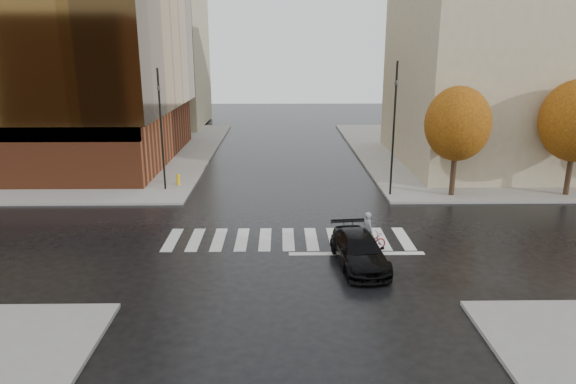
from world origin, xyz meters
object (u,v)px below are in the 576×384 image
Objects in this scene: traffic_light_nw at (161,122)px; fire_hydrant at (178,179)px; cyclist at (369,238)px; sedan at (359,250)px; traffic_light_ne at (394,119)px.

traffic_light_nw reaches higher than fire_hydrant.
cyclist is 0.25× the size of traffic_light_nw.
sedan is at bearing -51.64° from fire_hydrant.
fire_hydrant is (-13.30, 2.43, -4.16)m from traffic_light_ne.
fire_hydrant is (-9.89, 12.50, -0.11)m from sedan.
traffic_light_ne is at bearing -37.52° from cyclist.
cyclist is at bearing 60.63° from sedan.
traffic_light_ne is 14.15m from fire_hydrant.
sedan is 2.48× the size of cyclist.
traffic_light_nw is at bearing 126.73° from sedan.
cyclist is 2.53× the size of fire_hydrant.
traffic_light_ne is (13.95, -1.43, 0.31)m from traffic_light_nw.
traffic_light_ne reaches higher than cyclist.
cyclist is at bearing 58.75° from traffic_light_ne.
traffic_light_ne is at bearing 74.54° from traffic_light_nw.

